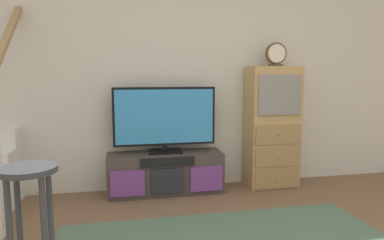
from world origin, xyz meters
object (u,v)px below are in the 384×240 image
Objects in this scene: side_cabinet at (272,127)px; bar_stool_near at (30,199)px; television at (165,118)px; desk_clock at (276,55)px; media_console at (166,173)px.

bar_stool_near is at bearing -145.84° from side_cabinet.
side_cabinet is 2.74m from bar_stool_near.
television is 1.87m from bar_stool_near.
desk_clock is (0.01, -0.01, 0.83)m from side_cabinet.
side_cabinet is 0.83m from desk_clock.
side_cabinet reaches higher than television.
media_console is 0.90× the size of side_cabinet.
television is 0.80× the size of side_cabinet.
desk_clock is (1.26, -0.03, 0.69)m from television.
television is (0.00, 0.02, 0.61)m from media_console.
bar_stool_near is (-1.02, -1.53, 0.33)m from media_console.
desk_clock is (1.26, -0.00, 1.30)m from media_console.
side_cabinet is at bearing 132.37° from desk_clock.
media_console is 1.33m from side_cabinet.
media_console is 1.66× the size of bar_stool_near.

